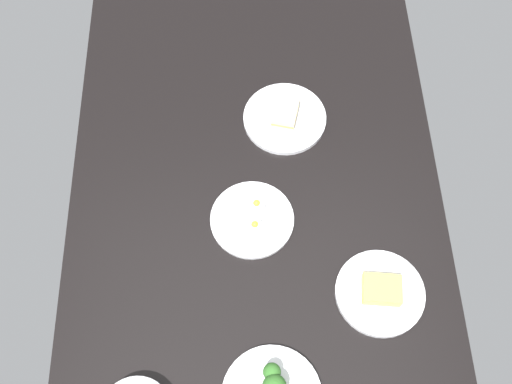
% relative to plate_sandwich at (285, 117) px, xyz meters
% --- Properties ---
extents(dining_table, '(1.54, 0.92, 0.04)m').
position_rel_plate_sandwich_xyz_m(dining_table, '(-0.22, 0.08, -0.03)').
color(dining_table, black).
rests_on(dining_table, ground).
extents(plate_sandwich, '(0.22, 0.22, 0.05)m').
position_rel_plate_sandwich_xyz_m(plate_sandwich, '(0.00, 0.00, 0.00)').
color(plate_sandwich, silver).
rests_on(plate_sandwich, dining_table).
extents(plate_cheese, '(0.20, 0.20, 0.05)m').
position_rel_plate_sandwich_xyz_m(plate_cheese, '(-0.48, -0.19, 0.00)').
color(plate_cheese, silver).
rests_on(plate_cheese, dining_table).
extents(plate_eggs, '(0.20, 0.20, 0.04)m').
position_rel_plate_sandwich_xyz_m(plate_eggs, '(-0.29, 0.09, -0.00)').
color(plate_eggs, silver).
rests_on(plate_eggs, dining_table).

